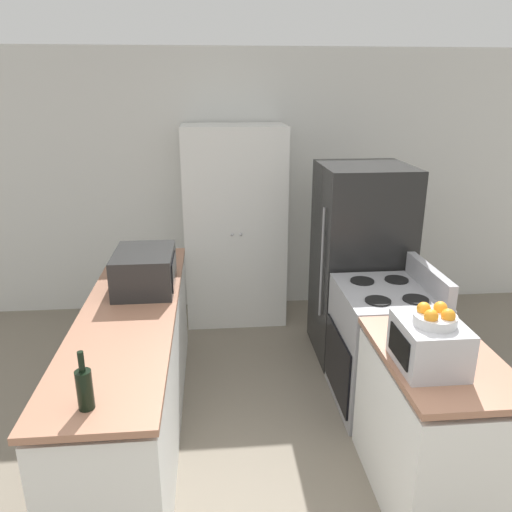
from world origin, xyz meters
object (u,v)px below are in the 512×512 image
stove (383,347)px  microwave (145,270)px  wine_bottle (85,388)px  refrigerator (359,263)px  fruit_bowl (435,317)px  pantry_cabinet (235,226)px  toaster_oven (429,344)px

stove → microwave: bearing=173.6°
wine_bottle → refrigerator: bearing=47.3°
microwave → fruit_bowl: bearing=-37.6°
pantry_cabinet → refrigerator: size_ratio=1.16×
microwave → toaster_oven: 1.92m
refrigerator → microwave: (-1.71, -0.59, 0.21)m
refrigerator → fruit_bowl: size_ratio=7.94×
microwave → wine_bottle: 1.37m
wine_bottle → toaster_oven: wine_bottle is taller
pantry_cabinet → wine_bottle: 2.87m
stove → wine_bottle: 2.19m
refrigerator → fruit_bowl: 1.82m
refrigerator → fruit_bowl: bearing=-95.5°
stove → refrigerator: refrigerator is taller
pantry_cabinet → wine_bottle: bearing=-106.0°
pantry_cabinet → refrigerator: pantry_cabinet is taller
fruit_bowl → refrigerator: bearing=84.5°
toaster_oven → fruit_bowl: size_ratio=1.73×
microwave → toaster_oven: size_ratio=1.46×
stove → microwave: size_ratio=2.02×
wine_bottle → toaster_oven: bearing=7.0°
pantry_cabinet → stove: bearing=-58.3°
microwave → fruit_bowl: (1.54, -1.18, 0.15)m
stove → pantry_cabinet: bearing=121.7°
refrigerator → fruit_bowl: refrigerator is taller
microwave → toaster_oven: (1.53, -1.16, -0.01)m
toaster_oven → fruit_bowl: bearing=-79.3°
toaster_oven → fruit_bowl: fruit_bowl is taller
refrigerator → pantry_cabinet: bearing=141.6°
wine_bottle → pantry_cabinet: bearing=74.0°
microwave → wine_bottle: size_ratio=1.88×
refrigerator → toaster_oven: 1.77m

